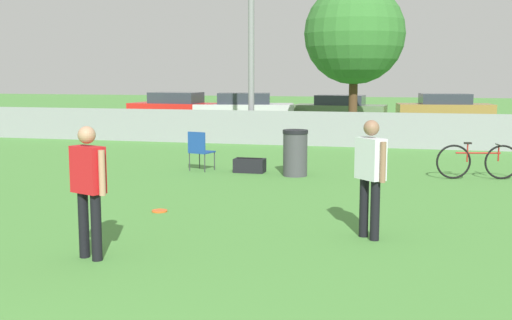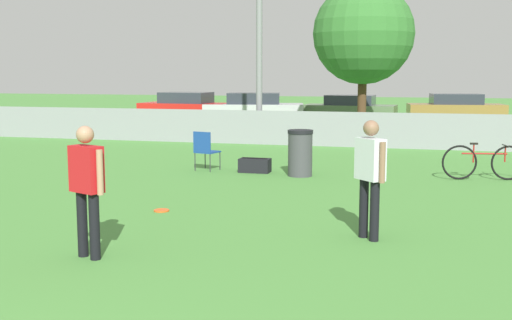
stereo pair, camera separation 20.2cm
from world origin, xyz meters
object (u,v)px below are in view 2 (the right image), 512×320
object	(u,v)px
gear_bag_sideline	(255,165)
parked_car_olive	(350,109)
parked_car_red	(186,107)
parked_car_tan	(456,108)
parked_car_silver	(254,108)
bicycle_sideline	(484,162)
light_pole	(259,0)
folding_chair_sideline	(205,149)
player_defender_red	(87,182)
tree_near_pole	(363,34)
trash_bin	(300,153)
frisbee_disc	(162,210)
player_receiver_white	(370,170)

from	to	relation	value
gear_bag_sideline	parked_car_olive	size ratio (longest dim) A/B	0.17
parked_car_red	parked_car_tan	world-z (taller)	parked_car_red
parked_car_silver	bicycle_sideline	bearing A→B (deg)	-69.01
light_pole	folding_chair_sideline	xyz separation A→B (m)	(0.37, -6.39, -4.14)
player_defender_red	parked_car_silver	distance (m)	21.90
bicycle_sideline	parked_car_silver	size ratio (longest dim) A/B	0.37
gear_bag_sideline	parked_car_red	xyz separation A→B (m)	(-7.24, 14.16, 0.52)
tree_near_pole	parked_car_olive	size ratio (longest dim) A/B	1.30
light_pole	parked_car_olive	distance (m)	10.15
tree_near_pole	gear_bag_sideline	size ratio (longest dim) A/B	7.75
parked_car_silver	parked_car_tan	xyz separation A→B (m)	(9.03, 3.06, -0.03)
trash_bin	parked_car_tan	size ratio (longest dim) A/B	0.23
frisbee_disc	folding_chair_sideline	world-z (taller)	folding_chair_sideline
player_defender_red	parked_car_silver	bearing A→B (deg)	122.09
light_pole	frisbee_disc	bearing A→B (deg)	-83.82
tree_near_pole	player_defender_red	bearing A→B (deg)	-95.70
tree_near_pole	player_receiver_white	size ratio (longest dim) A/B	3.32
parked_car_red	parked_car_olive	world-z (taller)	parked_car_red
tree_near_pole	parked_car_olive	distance (m)	6.82
bicycle_sideline	player_defender_red	bearing A→B (deg)	-136.05
player_receiver_white	player_defender_red	bearing A→B (deg)	-104.29
trash_bin	parked_car_olive	world-z (taller)	parked_car_olive
folding_chair_sideline	gear_bag_sideline	bearing A→B (deg)	-161.74
folding_chair_sideline	parked_car_silver	size ratio (longest dim) A/B	0.19
folding_chair_sideline	parked_car_olive	distance (m)	15.58
light_pole	bicycle_sideline	world-z (taller)	light_pole
player_receiver_white	trash_bin	world-z (taller)	player_receiver_white
light_pole	parked_car_silver	world-z (taller)	light_pole
trash_bin	parked_car_olive	bearing A→B (deg)	92.85
parked_car_olive	parked_car_tan	xyz separation A→B (m)	(4.74, 1.93, 0.00)
gear_bag_sideline	parked_car_tan	bearing A→B (deg)	73.67
light_pole	tree_near_pole	size ratio (longest dim) A/B	1.42
player_receiver_white	folding_chair_sideline	size ratio (longest dim) A/B	1.78
player_receiver_white	frisbee_disc	distance (m)	3.78
gear_bag_sideline	trash_bin	bearing A→B (deg)	-12.82
gear_bag_sideline	parked_car_red	world-z (taller)	parked_car_red
folding_chair_sideline	trash_bin	world-z (taller)	trash_bin
parked_car_red	tree_near_pole	bearing A→B (deg)	-24.26
parked_car_silver	gear_bag_sideline	bearing A→B (deg)	-86.36
player_defender_red	folding_chair_sideline	bearing A→B (deg)	120.25
light_pole	tree_near_pole	xyz separation A→B (m)	(3.07, 3.12, -0.97)
frisbee_disc	bicycle_sideline	distance (m)	7.28
player_defender_red	parked_car_olive	xyz separation A→B (m)	(0.52, 22.71, -0.32)
player_receiver_white	folding_chair_sideline	world-z (taller)	player_receiver_white
player_defender_red	gear_bag_sideline	distance (m)	7.33
player_defender_red	bicycle_sideline	bearing A→B (deg)	77.34
bicycle_sideline	parked_car_red	bearing A→B (deg)	120.35
gear_bag_sideline	parked_car_silver	xyz separation A→B (m)	(-3.95, 14.29, 0.52)
folding_chair_sideline	bicycle_sideline	xyz separation A→B (m)	(6.28, 0.35, -0.14)
trash_bin	light_pole	bearing A→B (deg)	112.34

